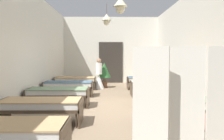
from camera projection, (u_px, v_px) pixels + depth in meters
name	position (u px, v px, depth m)	size (l,w,h in m)	color
ground_plane	(113.00, 108.00, 7.43)	(6.12, 13.58, 0.10)	#8C755B
room_shell	(112.00, 46.00, 8.56)	(5.92, 13.18, 3.87)	silver
bed_left_row_0	(5.00, 131.00, 3.58)	(1.90, 0.84, 0.57)	#473828
bed_left_row_1	(41.00, 105.00, 5.48)	(1.90, 0.84, 0.57)	#473828
bed_right_row_1	(186.00, 105.00, 5.52)	(1.90, 0.84, 0.57)	#473828
bed_left_row_2	(58.00, 92.00, 7.37)	(1.90, 0.84, 0.57)	#473828
bed_right_row_2	(167.00, 92.00, 7.42)	(1.90, 0.84, 0.57)	#473828
bed_left_row_3	(69.00, 85.00, 9.27)	(1.90, 0.84, 0.57)	#473828
bed_right_row_3	(155.00, 85.00, 9.32)	(1.90, 0.84, 0.57)	#473828
bed_left_row_4	(76.00, 80.00, 11.16)	(1.90, 0.84, 0.57)	#473828
bed_right_row_4	(147.00, 80.00, 11.21)	(1.90, 0.84, 0.57)	#473828
nurse_near_aisle	(99.00, 78.00, 11.33)	(0.52, 0.52, 1.49)	white
patient_seated_primary	(173.00, 87.00, 5.40)	(0.44, 0.44, 0.80)	#515B70
potted_plant	(104.00, 71.00, 11.69)	(0.66, 0.66, 1.26)	brown
privacy_screen	(186.00, 121.00, 2.66)	(1.24, 0.24, 1.70)	silver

